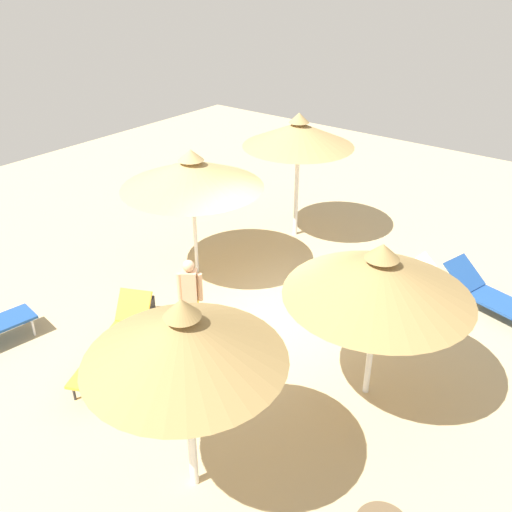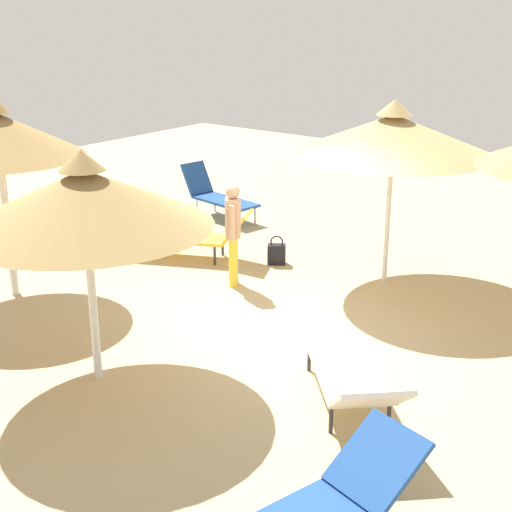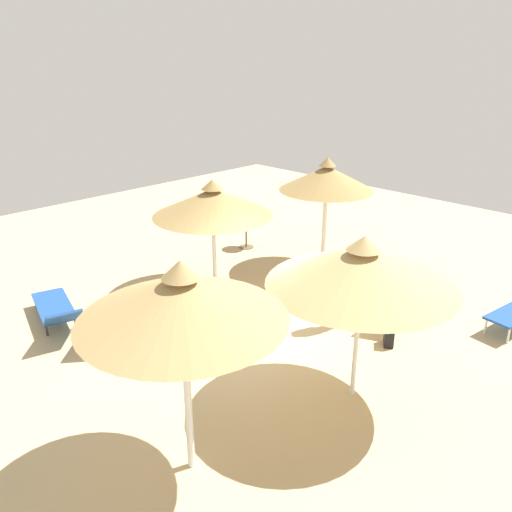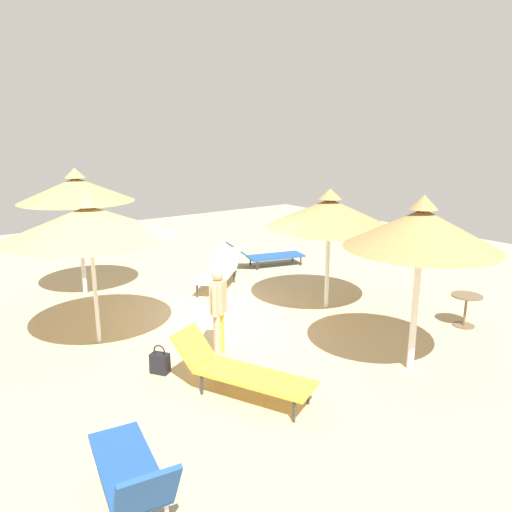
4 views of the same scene
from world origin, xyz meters
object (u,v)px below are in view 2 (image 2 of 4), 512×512
lounge_chair_front (353,376)px  person_standing_edge (233,230)px  lounge_chair_back (190,235)px  lounge_chair_far_left (217,194)px  parasol_umbrella_edge (84,198)px  handbag (277,254)px  parasol_umbrella_far_right (393,134)px

lounge_chair_front → person_standing_edge: bearing=147.8°
lounge_chair_back → lounge_chair_far_left: lounge_chair_far_left is taller
parasol_umbrella_edge → person_standing_edge: parasol_umbrella_edge is taller
lounge_chair_back → handbag: (1.30, 0.64, -0.23)m
lounge_chair_front → person_standing_edge: (-3.26, 2.06, 0.44)m
parasol_umbrella_far_right → lounge_chair_back: (-3.05, -1.02, -1.84)m
parasol_umbrella_edge → handbag: bearing=98.2°
lounge_chair_front → lounge_chair_far_left: bearing=141.3°
parasol_umbrella_edge → person_standing_edge: bearing=100.7°
person_standing_edge → parasol_umbrella_edge: bearing=-79.3°
lounge_chair_back → lounge_chair_far_left: size_ratio=1.21×
person_standing_edge → handbag: size_ratio=3.20×
parasol_umbrella_edge → parasol_umbrella_far_right: parasol_umbrella_far_right is taller
lounge_chair_back → parasol_umbrella_far_right: bearing=18.5°
person_standing_edge → handbag: (-0.02, 1.13, -0.69)m
lounge_chair_front → handbag: bearing=135.9°
parasol_umbrella_edge → lounge_chair_back: size_ratio=1.24×
parasol_umbrella_far_right → lounge_chair_far_left: parasol_umbrella_far_right is taller
lounge_chair_far_left → lounge_chair_back: bearing=-59.6°
parasol_umbrella_far_right → lounge_chair_back: 3.71m
parasol_umbrella_edge → parasol_umbrella_far_right: size_ratio=0.94×
parasol_umbrella_far_right → lounge_chair_far_left: bearing=165.6°
lounge_chair_back → handbag: bearing=26.1°
parasol_umbrella_edge → handbag: size_ratio=5.65×
handbag → lounge_chair_front: bearing=-44.1°
lounge_chair_far_left → person_standing_edge: (2.57, -2.62, 0.41)m
person_standing_edge → lounge_chair_back: bearing=159.6°
person_standing_edge → lounge_chair_front: bearing=-32.2°
parasol_umbrella_edge → lounge_chair_far_left: parasol_umbrella_edge is taller
parasol_umbrella_far_right → lounge_chair_far_left: (-4.30, 1.11, -1.79)m
lounge_chair_front → lounge_chair_far_left: 7.48m
lounge_chair_back → person_standing_edge: 1.48m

